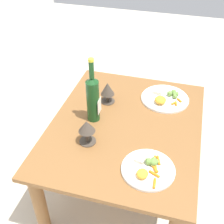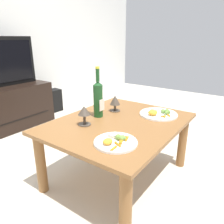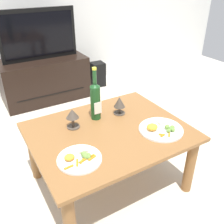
{
  "view_description": "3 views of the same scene",
  "coord_description": "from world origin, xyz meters",
  "px_view_note": "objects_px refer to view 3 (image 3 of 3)",
  "views": [
    {
      "loc": [
        -1.22,
        -0.26,
        1.53
      ],
      "look_at": [
        -0.04,
        0.07,
        0.57
      ],
      "focal_mm": 46.88,
      "sensor_mm": 36.0,
      "label": 1
    },
    {
      "loc": [
        -1.22,
        -0.81,
        1.05
      ],
      "look_at": [
        0.0,
        0.06,
        0.53
      ],
      "focal_mm": 34.6,
      "sensor_mm": 36.0,
      "label": 2
    },
    {
      "loc": [
        -0.7,
        -1.22,
        1.39
      ],
      "look_at": [
        0.05,
        0.04,
        0.58
      ],
      "focal_mm": 40.23,
      "sensor_mm": 36.0,
      "label": 3
    }
  ],
  "objects_px": {
    "goblet_left": "(72,115)",
    "dinner_plate_right": "(161,129)",
    "tv_stand": "(45,79)",
    "goblet_right": "(119,103)",
    "dining_table": "(109,140)",
    "dinner_plate_left": "(80,158)",
    "tv_screen": "(38,35)",
    "floor_speaker": "(98,74)",
    "wine_bottle": "(95,100)"
  },
  "relations": [
    {
      "from": "tv_stand",
      "to": "dinner_plate_right",
      "type": "distance_m",
      "value": 1.87
    },
    {
      "from": "tv_stand",
      "to": "floor_speaker",
      "type": "xyz_separation_m",
      "value": [
        0.75,
        0.04,
        -0.09
      ]
    },
    {
      "from": "dining_table",
      "to": "floor_speaker",
      "type": "height_order",
      "value": "dining_table"
    },
    {
      "from": "goblet_left",
      "to": "dinner_plate_left",
      "type": "height_order",
      "value": "goblet_left"
    },
    {
      "from": "wine_bottle",
      "to": "goblet_right",
      "type": "relative_size",
      "value": 2.85
    },
    {
      "from": "dining_table",
      "to": "tv_stand",
      "type": "bearing_deg",
      "value": 88.01
    },
    {
      "from": "dinner_plate_left",
      "to": "floor_speaker",
      "type": "bearing_deg",
      "value": 59.52
    },
    {
      "from": "goblet_left",
      "to": "goblet_right",
      "type": "bearing_deg",
      "value": -0.0
    },
    {
      "from": "floor_speaker",
      "to": "goblet_right",
      "type": "xyz_separation_m",
      "value": [
        -0.63,
        -1.54,
        0.39
      ]
    },
    {
      "from": "tv_screen",
      "to": "goblet_left",
      "type": "xyz_separation_m",
      "value": [
        -0.25,
        -1.5,
        -0.22
      ]
    },
    {
      "from": "tv_stand",
      "to": "tv_screen",
      "type": "xyz_separation_m",
      "value": [
        -0.0,
        -0.0,
        0.53
      ]
    },
    {
      "from": "dinner_plate_right",
      "to": "dinner_plate_left",
      "type": "bearing_deg",
      "value": -179.97
    },
    {
      "from": "tv_screen",
      "to": "dinner_plate_right",
      "type": "distance_m",
      "value": 1.88
    },
    {
      "from": "goblet_left",
      "to": "dinner_plate_left",
      "type": "bearing_deg",
      "value": -107.44
    },
    {
      "from": "dinner_plate_right",
      "to": "tv_stand",
      "type": "bearing_deg",
      "value": 97.33
    },
    {
      "from": "goblet_right",
      "to": "dinner_plate_left",
      "type": "height_order",
      "value": "goblet_right"
    },
    {
      "from": "floor_speaker",
      "to": "dinner_plate_right",
      "type": "bearing_deg",
      "value": -101.26
    },
    {
      "from": "dinner_plate_left",
      "to": "tv_stand",
      "type": "bearing_deg",
      "value": 79.14
    },
    {
      "from": "goblet_right",
      "to": "dinner_plate_left",
      "type": "xyz_separation_m",
      "value": [
        -0.48,
        -0.34,
        -0.07
      ]
    },
    {
      "from": "dining_table",
      "to": "goblet_left",
      "type": "relative_size",
      "value": 7.44
    },
    {
      "from": "goblet_right",
      "to": "dinner_plate_left",
      "type": "distance_m",
      "value": 0.59
    },
    {
      "from": "floor_speaker",
      "to": "wine_bottle",
      "type": "bearing_deg",
      "value": -114.22
    },
    {
      "from": "dining_table",
      "to": "goblet_right",
      "type": "height_order",
      "value": "goblet_right"
    },
    {
      "from": "wine_bottle",
      "to": "dinner_plate_left",
      "type": "height_order",
      "value": "wine_bottle"
    },
    {
      "from": "floor_speaker",
      "to": "goblet_right",
      "type": "height_order",
      "value": "goblet_right"
    },
    {
      "from": "dining_table",
      "to": "dinner_plate_left",
      "type": "bearing_deg",
      "value": -148.82
    },
    {
      "from": "dinner_plate_right",
      "to": "tv_screen",
      "type": "bearing_deg",
      "value": 97.34
    },
    {
      "from": "tv_stand",
      "to": "dinner_plate_left",
      "type": "xyz_separation_m",
      "value": [
        -0.35,
        -1.84,
        0.23
      ]
    },
    {
      "from": "dining_table",
      "to": "tv_stand",
      "type": "distance_m",
      "value": 1.67
    },
    {
      "from": "dining_table",
      "to": "tv_screen",
      "type": "xyz_separation_m",
      "value": [
        0.06,
        1.66,
        0.4
      ]
    },
    {
      "from": "goblet_left",
      "to": "dinner_plate_left",
      "type": "relative_size",
      "value": 0.54
    },
    {
      "from": "floor_speaker",
      "to": "dinner_plate_right",
      "type": "height_order",
      "value": "dinner_plate_right"
    },
    {
      "from": "wine_bottle",
      "to": "floor_speaker",
      "type": "bearing_deg",
      "value": 61.7
    },
    {
      "from": "dining_table",
      "to": "floor_speaker",
      "type": "relative_size",
      "value": 3.15
    },
    {
      "from": "tv_screen",
      "to": "dinner_plate_left",
      "type": "relative_size",
      "value": 3.41
    },
    {
      "from": "dining_table",
      "to": "tv_screen",
      "type": "bearing_deg",
      "value": 88.01
    },
    {
      "from": "goblet_right",
      "to": "tv_stand",
      "type": "bearing_deg",
      "value": 94.7
    },
    {
      "from": "floor_speaker",
      "to": "wine_bottle",
      "type": "distance_m",
      "value": 1.78
    },
    {
      "from": "dining_table",
      "to": "wine_bottle",
      "type": "distance_m",
      "value": 0.3
    },
    {
      "from": "tv_stand",
      "to": "goblet_left",
      "type": "height_order",
      "value": "goblet_left"
    },
    {
      "from": "goblet_left",
      "to": "floor_speaker",
      "type": "bearing_deg",
      "value": 57.04
    },
    {
      "from": "floor_speaker",
      "to": "goblet_right",
      "type": "relative_size",
      "value": 2.44
    },
    {
      "from": "dining_table",
      "to": "tv_stand",
      "type": "relative_size",
      "value": 1.02
    },
    {
      "from": "dining_table",
      "to": "floor_speaker",
      "type": "xyz_separation_m",
      "value": [
        0.81,
        1.7,
        -0.23
      ]
    },
    {
      "from": "tv_screen",
      "to": "goblet_right",
      "type": "bearing_deg",
      "value": -85.3
    },
    {
      "from": "goblet_left",
      "to": "goblet_right",
      "type": "xyz_separation_m",
      "value": [
        0.37,
        -0.0,
        -0.01
      ]
    },
    {
      "from": "tv_stand",
      "to": "goblet_right",
      "type": "relative_size",
      "value": 7.47
    },
    {
      "from": "goblet_right",
      "to": "dining_table",
      "type": "bearing_deg",
      "value": -139.0
    },
    {
      "from": "goblet_left",
      "to": "dinner_plate_right",
      "type": "xyz_separation_m",
      "value": [
        0.48,
        -0.34,
        -0.08
      ]
    },
    {
      "from": "floor_speaker",
      "to": "dining_table",
      "type": "bearing_deg",
      "value": -111.41
    }
  ]
}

